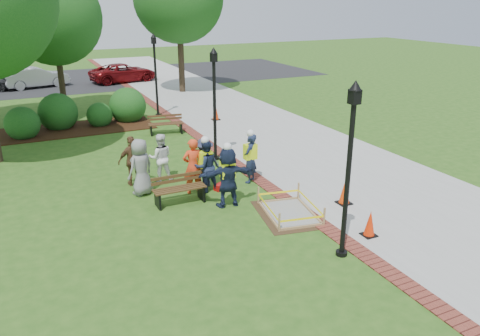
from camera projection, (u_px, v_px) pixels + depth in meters
name	position (u px, v px, depth m)	size (l,w,h in m)	color
ground	(242.00, 216.00, 13.46)	(100.00, 100.00, 0.00)	#285116
sidewalk	(246.00, 121.00, 23.97)	(6.00, 60.00, 0.02)	#9E9E99
brick_edging	(186.00, 127.00, 22.66)	(0.50, 60.00, 0.03)	maroon
mulch_bed	(78.00, 129.00, 22.44)	(7.00, 3.00, 0.05)	#381E0F
parking_lot	(92.00, 79.00, 36.39)	(36.00, 12.00, 0.01)	black
wet_concrete_pad	(290.00, 207.00, 13.49)	(2.09, 2.57, 0.55)	#47331E
bench_near	(180.00, 195.00, 14.20)	(1.60, 0.55, 0.87)	#4C351A
bench_far	(166.00, 128.00, 21.56)	(1.65, 0.78, 0.86)	brown
cone_front	(370.00, 224.00, 12.21)	(0.37, 0.37, 0.72)	black
cone_back	(345.00, 192.00, 14.12)	(0.41, 0.41, 0.81)	black
cone_far	(216.00, 113.00, 23.96)	(0.40, 0.40, 0.80)	black
toolbox	(221.00, 187.00, 15.28)	(0.43, 0.23, 0.21)	#B00F0D
lamp_near	(349.00, 159.00, 10.58)	(0.28, 0.28, 4.26)	black
lamp_mid	(214.00, 96.00, 17.37)	(0.28, 0.28, 4.26)	black
lamp_far	(155.00, 69.00, 24.16)	(0.28, 0.28, 4.26)	black
tree_back	(53.00, 17.00, 23.74)	(4.87, 4.87, 7.46)	#3D2D1E
shrub_a	(25.00, 138.00, 21.03)	(1.53, 1.53, 1.53)	#134216
shrub_b	(60.00, 128.00, 22.57)	(1.83, 1.83, 1.83)	#134216
shrub_c	(101.00, 126.00, 23.04)	(1.24, 1.24, 1.24)	#134216
shrub_d	(129.00, 121.00, 23.97)	(1.84, 1.84, 1.84)	#134216
shrub_e	(67.00, 126.00, 22.91)	(0.96, 0.96, 0.96)	#134216
casual_person_a	(141.00, 167.00, 14.68)	(0.69, 0.60, 1.82)	gray
casual_person_b	(193.00, 166.00, 14.80)	(0.58, 0.37, 1.80)	#EC3F1B
casual_person_c	(160.00, 158.00, 15.79)	(0.59, 0.44, 1.66)	white
casual_person_d	(133.00, 161.00, 15.46)	(0.56, 0.37, 1.69)	brown
casual_person_e	(205.00, 163.00, 15.37)	(0.55, 0.37, 1.64)	#2E3350
hivis_worker_a	(228.00, 175.00, 13.82)	(0.61, 0.42, 1.98)	#1C204A
hivis_worker_b	(250.00, 156.00, 15.66)	(0.64, 0.62, 1.85)	#181E40
hivis_worker_c	(205.00, 164.00, 14.91)	(0.58, 0.41, 1.85)	#18293E
parked_car_b	(38.00, 87.00, 32.96)	(4.75, 2.07, 1.55)	#A4A4A9
parked_car_c	(124.00, 82.00, 35.21)	(4.55, 1.98, 1.49)	maroon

